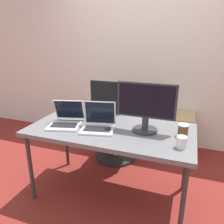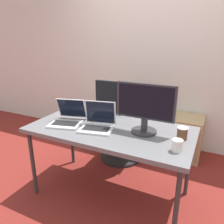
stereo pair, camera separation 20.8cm
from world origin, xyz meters
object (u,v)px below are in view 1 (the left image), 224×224
object	(u,v)px
office_chair	(114,130)
coffee_cup_brown	(183,130)
laptop_right	(66,120)
monitor	(146,107)
laptop_left	(98,124)
cabinet_left	(98,123)
coffee_cup_white	(182,142)
cabinet_right	(177,134)

from	to	relation	value
office_chair	coffee_cup_brown	xyz separation A→B (m)	(0.86, -0.62, 0.39)
office_chair	laptop_right	distance (m)	0.87
laptop_right	coffee_cup_brown	xyz separation A→B (m)	(1.10, 0.12, 0.01)
coffee_cup_brown	monitor	bearing A→B (deg)	-179.47
laptop_left	cabinet_left	bearing A→B (deg)	113.85
coffee_cup_brown	coffee_cup_white	bearing A→B (deg)	-89.88
monitor	coffee_cup_white	bearing A→B (deg)	-33.90
laptop_right	monitor	world-z (taller)	monitor
cabinet_right	laptop_right	distance (m)	1.70
laptop_right	coffee_cup_white	world-z (taller)	laptop_right
monitor	cabinet_left	bearing A→B (deg)	130.69
office_chair	cabinet_right	size ratio (longest dim) A/B	1.94
office_chair	monitor	bearing A→B (deg)	-49.90
laptop_left	monitor	bearing A→B (deg)	13.95
office_chair	monitor	distance (m)	0.99
cabinet_left	laptop_left	distance (m)	1.45
office_chair	monitor	xyz separation A→B (m)	(0.52, -0.62, 0.57)
coffee_cup_white	laptop_left	bearing A→B (deg)	171.02
laptop_right	monitor	bearing A→B (deg)	8.98
laptop_left	laptop_right	world-z (taller)	laptop_left
monitor	coffee_cup_brown	distance (m)	0.38
cabinet_right	laptop_left	distance (m)	1.50
office_chair	coffee_cup_brown	world-z (taller)	office_chair
cabinet_left	coffee_cup_white	distance (m)	1.95
monitor	laptop_left	bearing A→B (deg)	-166.05
office_chair	laptop_right	world-z (taller)	office_chair
cabinet_left	coffee_cup_brown	world-z (taller)	coffee_cup_brown
coffee_cup_white	coffee_cup_brown	size ratio (longest dim) A/B	0.87
laptop_left	coffee_cup_white	size ratio (longest dim) A/B	3.67
laptop_right	office_chair	bearing A→B (deg)	71.96
monitor	office_chair	bearing A→B (deg)	130.10
cabinet_left	monitor	distance (m)	1.65
laptop_left	coffee_cup_brown	xyz separation A→B (m)	(0.76, 0.11, 0.00)
laptop_right	coffee_cup_white	xyz separation A→B (m)	(1.10, -0.10, -0.00)
cabinet_left	laptop_right	distance (m)	1.37
laptop_left	coffee_cup_white	xyz separation A→B (m)	(0.76, -0.12, -0.00)
monitor	coffee_cup_white	size ratio (longest dim) A/B	5.59
office_chair	cabinet_left	xyz separation A→B (m)	(-0.45, 0.51, -0.14)
laptop_right	coffee_cup_brown	bearing A→B (deg)	6.43
cabinet_right	coffee_cup_brown	xyz separation A→B (m)	(0.08, -1.13, 0.53)
laptop_left	coffee_cup_white	world-z (taller)	laptop_left
monitor	laptop_right	bearing A→B (deg)	-171.02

